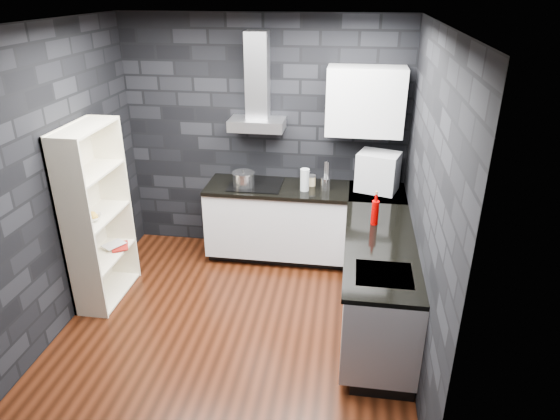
% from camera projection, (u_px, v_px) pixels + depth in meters
% --- Properties ---
extents(ground, '(3.20, 3.20, 0.00)m').
position_uv_depth(ground, '(237.00, 321.00, 4.80)').
color(ground, '#3B180B').
extents(ceiling, '(3.20, 3.20, 0.00)m').
position_uv_depth(ceiling, '(224.00, 23.00, 3.68)').
color(ceiling, silver).
extents(wall_back, '(3.20, 0.05, 2.70)m').
position_uv_depth(wall_back, '(265.00, 138.00, 5.70)').
color(wall_back, black).
rests_on(wall_back, ground).
extents(wall_front, '(3.20, 0.05, 2.70)m').
position_uv_depth(wall_front, '(163.00, 302.00, 2.78)').
color(wall_front, black).
rests_on(wall_front, ground).
extents(wall_left, '(0.05, 3.20, 2.70)m').
position_uv_depth(wall_left, '(54.00, 182.00, 4.46)').
color(wall_left, black).
rests_on(wall_left, ground).
extents(wall_right, '(0.05, 3.20, 2.70)m').
position_uv_depth(wall_right, '(428.00, 203.00, 4.02)').
color(wall_right, black).
rests_on(wall_right, ground).
extents(toekick_back, '(2.18, 0.50, 0.10)m').
position_uv_depth(toekick_back, '(303.00, 253.00, 5.92)').
color(toekick_back, black).
rests_on(toekick_back, ground).
extents(toekick_right, '(0.50, 1.78, 0.10)m').
position_uv_depth(toekick_right, '(378.00, 323.00, 4.69)').
color(toekick_right, black).
rests_on(toekick_right, ground).
extents(counter_back_cab, '(2.20, 0.60, 0.76)m').
position_uv_depth(counter_back_cab, '(304.00, 222.00, 5.70)').
color(counter_back_cab, silver).
rests_on(counter_back_cab, ground).
extents(counter_right_cab, '(0.60, 1.80, 0.76)m').
position_uv_depth(counter_right_cab, '(378.00, 284.00, 4.52)').
color(counter_right_cab, silver).
rests_on(counter_right_cab, ground).
extents(counter_back_top, '(2.20, 0.62, 0.04)m').
position_uv_depth(counter_back_top, '(304.00, 190.00, 5.53)').
color(counter_back_top, black).
rests_on(counter_back_top, counter_back_cab).
extents(counter_right_top, '(0.62, 1.80, 0.04)m').
position_uv_depth(counter_right_top, '(380.00, 246.00, 4.35)').
color(counter_right_top, black).
rests_on(counter_right_top, counter_right_cab).
extents(counter_corner_top, '(0.62, 0.62, 0.04)m').
position_uv_depth(counter_corner_top, '(378.00, 193.00, 5.43)').
color(counter_corner_top, black).
rests_on(counter_corner_top, counter_right_cab).
extents(hood_body, '(0.60, 0.34, 0.12)m').
position_uv_depth(hood_body, '(257.00, 124.00, 5.44)').
color(hood_body, silver).
rests_on(hood_body, wall_back).
extents(hood_chimney, '(0.24, 0.20, 0.90)m').
position_uv_depth(hood_chimney, '(257.00, 76.00, 5.29)').
color(hood_chimney, silver).
rests_on(hood_chimney, hood_body).
extents(upper_cabinet, '(0.80, 0.35, 0.70)m').
position_uv_depth(upper_cabinet, '(365.00, 101.00, 5.17)').
color(upper_cabinet, silver).
rests_on(upper_cabinet, wall_back).
extents(cooktop, '(0.58, 0.50, 0.01)m').
position_uv_depth(cooktop, '(256.00, 184.00, 5.60)').
color(cooktop, black).
rests_on(cooktop, counter_back_top).
extents(sink_rim, '(0.44, 0.40, 0.01)m').
position_uv_depth(sink_rim, '(384.00, 274.00, 3.89)').
color(sink_rim, silver).
rests_on(sink_rim, counter_right_top).
extents(pot, '(0.30, 0.30, 0.14)m').
position_uv_depth(pot, '(244.00, 179.00, 5.52)').
color(pot, silver).
rests_on(pot, cooktop).
extents(glass_vase, '(0.13, 0.13, 0.24)m').
position_uv_depth(glass_vase, '(305.00, 180.00, 5.41)').
color(glass_vase, silver).
rests_on(glass_vase, counter_back_top).
extents(storage_jar, '(0.10, 0.10, 0.11)m').
position_uv_depth(storage_jar, '(312.00, 181.00, 5.56)').
color(storage_jar, beige).
rests_on(storage_jar, counter_back_top).
extents(utensil_crock, '(0.11, 0.11, 0.13)m').
position_uv_depth(utensil_crock, '(326.00, 184.00, 5.45)').
color(utensil_crock, silver).
rests_on(utensil_crock, counter_back_top).
extents(appliance_garage, '(0.50, 0.43, 0.42)m').
position_uv_depth(appliance_garage, '(378.00, 172.00, 5.34)').
color(appliance_garage, silver).
rests_on(appliance_garage, counter_back_top).
extents(red_bottle, '(0.07, 0.07, 0.24)m').
position_uv_depth(red_bottle, '(375.00, 213.00, 4.64)').
color(red_bottle, '#980000').
rests_on(red_bottle, counter_right_top).
extents(bookshelf, '(0.46, 0.84, 1.80)m').
position_uv_depth(bookshelf, '(97.00, 216.00, 4.85)').
color(bookshelf, '#F4ECCB').
rests_on(bookshelf, ground).
extents(fruit_bowl, '(0.25, 0.25, 0.05)m').
position_uv_depth(fruit_bowl, '(91.00, 218.00, 4.73)').
color(fruit_bowl, white).
rests_on(fruit_bowl, bookshelf).
extents(book_red, '(0.16, 0.09, 0.22)m').
position_uv_depth(book_red, '(110.00, 239.00, 5.11)').
color(book_red, maroon).
rests_on(book_red, bookshelf).
extents(book_second, '(0.14, 0.09, 0.21)m').
position_uv_depth(book_second, '(108.00, 234.00, 5.17)').
color(book_second, '#B2B2B2').
rests_on(book_second, bookshelf).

